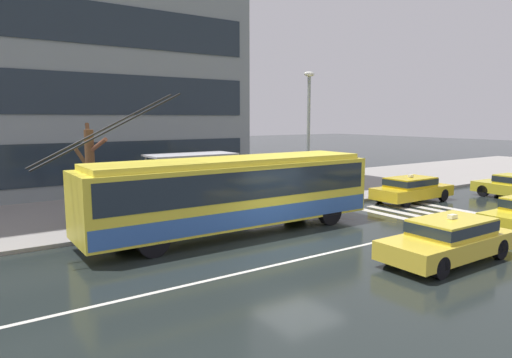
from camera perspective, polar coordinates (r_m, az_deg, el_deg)
name	(u,v)px	position (r m, az deg, el deg)	size (l,w,h in m)	color
ground_plane	(299,245)	(15.20, 5.51, -8.42)	(160.00, 160.00, 0.00)	#202725
sidewalk_slab	(182,201)	(22.86, -9.43, -2.82)	(80.00, 10.00, 0.14)	gray
crosswalk_stripe_edge_near	(394,216)	(20.34, 17.23, -4.58)	(0.44, 4.40, 0.01)	beige
crosswalk_stripe_inner_a	(407,214)	(21.04, 18.76, -4.24)	(0.44, 4.40, 0.01)	beige
crosswalk_stripe_center	(420,211)	(21.75, 20.20, -3.92)	(0.44, 4.40, 0.01)	beige
crosswalk_stripe_inner_b	(432,209)	(22.48, 21.55, -3.62)	(0.44, 4.40, 0.01)	beige
crosswalk_stripe_edge_far	(443,207)	(23.22, 22.80, -3.33)	(0.44, 4.40, 0.01)	beige
lane_centre_line	(323,254)	(14.33, 8.61, -9.46)	(72.00, 0.14, 0.01)	silver
trolleybus	(235,192)	(16.43, -2.76, -1.64)	(12.41, 2.56, 5.04)	yellow
taxi_oncoming_near	(449,238)	(14.56, 23.44, -6.90)	(4.56, 1.78, 1.39)	yellow
taxi_ahead_of_bus	(411,188)	(24.03, 19.25, -1.11)	(4.55, 1.79, 1.39)	gold
bus_shelter	(189,168)	(19.46, -8.59, 1.39)	(3.74, 1.80, 2.59)	gray
pedestrian_at_shelter	(119,179)	(19.36, -17.12, 0.03)	(1.35, 1.35, 1.98)	black
pedestrian_approaching_curb	(151,192)	(19.80, -13.24, -1.60)	(0.43, 0.43, 1.59)	#535040
street_lamp	(309,125)	(21.80, 6.73, 6.82)	(0.60, 0.32, 6.29)	gray
street_tree_bare	(90,172)	(18.25, -20.41, 0.80)	(0.82, 2.17, 3.92)	brown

